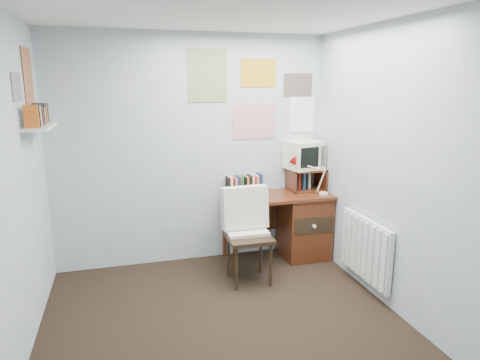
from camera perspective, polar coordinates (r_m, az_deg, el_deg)
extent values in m
plane|color=black|center=(3.55, -0.77, -21.15)|extent=(3.50, 3.50, 0.00)
cube|color=silver|center=(4.71, -6.35, 3.87)|extent=(3.00, 0.02, 2.50)
cube|color=silver|center=(3.70, 22.22, 0.45)|extent=(0.02, 3.50, 2.50)
cube|color=white|center=(2.98, -0.93, 22.81)|extent=(3.00, 3.50, 0.02)
cube|color=#4E2311|center=(4.79, 5.05, -2.17)|extent=(1.20, 0.55, 0.03)
cube|color=#4E2311|center=(5.02, 8.51, -6.07)|extent=(0.50, 0.50, 0.72)
cylinder|color=#4E2311|center=(4.53, -0.69, -8.09)|extent=(0.04, 0.04, 0.72)
cylinder|color=#4E2311|center=(4.95, -2.11, -6.19)|extent=(0.04, 0.04, 0.72)
cube|color=#4E2311|center=(5.03, 1.27, -5.21)|extent=(0.64, 0.02, 0.30)
cube|color=black|center=(4.31, 1.23, -7.74)|extent=(0.48, 0.46, 0.93)
cube|color=#B1110B|center=(4.80, 11.17, 0.24)|extent=(0.27, 0.23, 0.38)
cube|color=#4E2311|center=(5.00, 8.80, 0.08)|extent=(0.40, 0.30, 0.25)
cube|color=beige|center=(4.95, 8.50, 3.50)|extent=(0.44, 0.41, 0.35)
cube|color=#4E2311|center=(4.85, 1.65, -0.37)|extent=(0.60, 0.14, 0.22)
cube|color=white|center=(4.34, 16.39, -8.77)|extent=(0.09, 0.80, 0.60)
cube|color=white|center=(4.01, -25.13, 6.46)|extent=(0.20, 0.62, 0.24)
cube|color=white|center=(4.81, 1.89, 11.32)|extent=(1.20, 0.01, 0.90)
cube|color=white|center=(4.01, -27.01, 11.74)|extent=(0.01, 0.70, 0.60)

